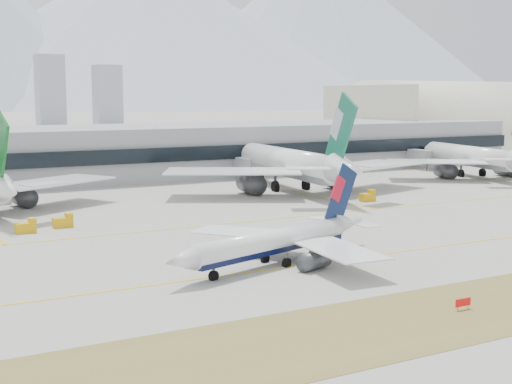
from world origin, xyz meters
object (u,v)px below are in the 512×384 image
taxiing_airliner (279,241)px  widebody_cathay (293,165)px  terminal (109,152)px  widebody_china_air (474,158)px  hangar (450,152)px

taxiing_airliner → widebody_cathay: 79.00m
widebody_cathay → terminal: size_ratio=0.25×
taxiing_airliner → terminal: 118.16m
widebody_china_air → terminal: bearing=74.9°
widebody_china_air → terminal: (-95.76, 50.55, 1.77)m
taxiing_airliner → widebody_china_air: 126.51m
widebody_cathay → terminal: widebody_cathay is taller
widebody_china_air → widebody_cathay: bearing=103.6°
terminal → taxiing_airliner: bearing=-95.6°
taxiing_airliner → hangar: hangar is taller
taxiing_airliner → widebody_cathay: size_ratio=0.57×
terminal → widebody_cathay: bearing=-58.4°
widebody_china_air → hangar: hangar is taller
widebody_cathay → terminal: bearing=38.3°
taxiing_airliner → terminal: (11.54, 117.52, 4.19)m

